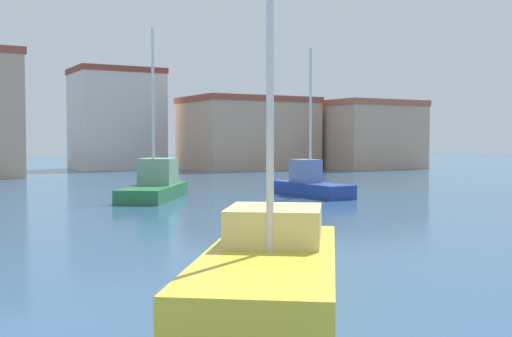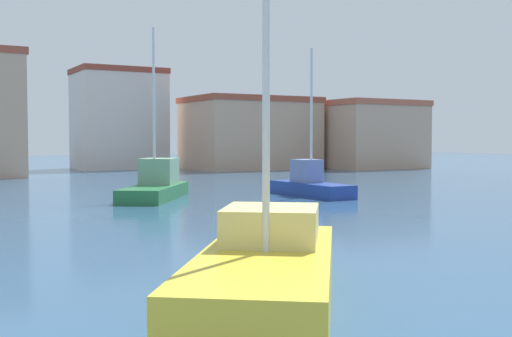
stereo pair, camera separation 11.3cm
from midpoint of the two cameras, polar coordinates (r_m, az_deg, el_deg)
water at (r=28.48m, az=-1.28°, el=-2.81°), size 160.00×160.00×0.00m
sailboat_green_far_left at (r=29.42m, az=-8.81°, el=-1.41°), size 4.95×5.93×7.68m
sailboat_yellow_outer_mooring at (r=10.30m, az=1.27°, el=-9.23°), size 5.24×6.09×8.59m
sailboat_blue_near_pier at (r=30.48m, az=4.95°, el=-1.38°), size 1.57×5.15×6.98m
warehouse_block at (r=58.98m, az=-12.10°, el=4.36°), size 7.65×6.07×8.97m
waterfront_apartments at (r=57.67m, az=-0.50°, el=3.18°), size 11.06×8.04×6.40m
yacht_club at (r=60.76m, az=9.43°, el=3.01°), size 8.81×9.64×6.17m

